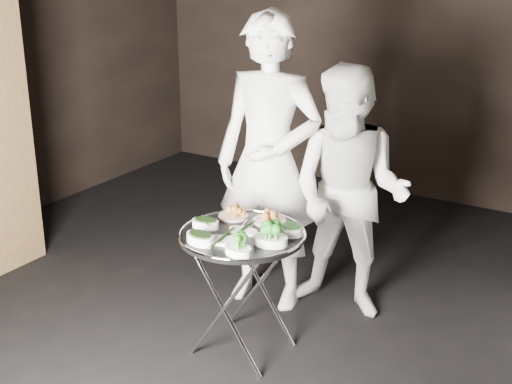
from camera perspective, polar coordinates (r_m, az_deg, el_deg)
The scene contains 15 objects.
wall_back at distance 6.55m, azimuth 15.52°, elevation 11.91°, with size 6.00×0.05×3.00m, color black.
tray_stand at distance 4.14m, azimuth -1.10°, elevation -7.64°, with size 0.50×0.42×0.73m.
serving_tray at distance 3.99m, azimuth -1.14°, elevation -3.44°, with size 0.72×0.72×0.04m.
potato_plate_a at distance 4.20m, azimuth -1.82°, elevation -1.69°, with size 0.18×0.18×0.06m.
potato_plate_b at distance 4.13m, azimuth 1.08°, elevation -2.05°, with size 0.19×0.19×0.07m.
greens_bowl at distance 3.97m, azimuth 2.85°, elevation -2.93°, with size 0.13×0.13×0.08m.
asparagus_plate_a at distance 3.99m, azimuth -1.01°, elevation -3.05°, with size 0.18×0.11×0.04m.
asparagus_plate_b at distance 3.87m, azimuth -2.74°, elevation -3.80°, with size 0.21×0.14×0.04m.
spinach_bowl_a at distance 4.07m, azimuth -4.07°, elevation -2.43°, with size 0.18×0.13×0.07m.
spinach_bowl_b at distance 3.87m, azimuth -4.51°, elevation -3.61°, with size 0.21×0.16×0.07m.
broccoli_bowl_a at distance 3.83m, azimuth 1.18°, elevation -3.73°, with size 0.22×0.18×0.08m.
broccoli_bowl_b at distance 3.72m, azimuth -1.43°, elevation -4.56°, with size 0.19×0.16×0.07m.
serving_utensils at distance 4.02m, azimuth -0.41°, elevation -2.45°, with size 0.57×0.41×0.01m.
waiter_left at distance 4.53m, azimuth 1.02°, elevation 2.31°, with size 0.70×0.46×1.92m, color white.
waiter_right at distance 4.47m, azimuth 7.48°, elevation -0.17°, with size 0.78×0.61×1.61m, color white.
Camera 1 is at (1.84, -2.71, 2.31)m, focal length 50.00 mm.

